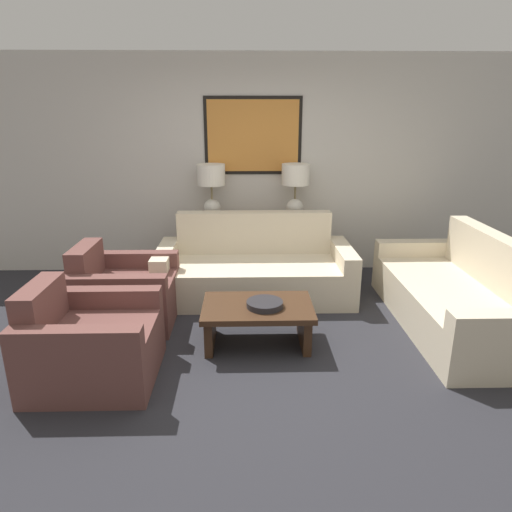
% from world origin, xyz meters
% --- Properties ---
extents(ground_plane, '(20.00, 20.00, 0.00)m').
position_xyz_m(ground_plane, '(0.00, 0.00, 0.00)').
color(ground_plane, '#28282D').
extents(back_wall, '(8.41, 0.12, 2.65)m').
position_xyz_m(back_wall, '(0.00, 2.34, 1.33)').
color(back_wall, beige).
rests_on(back_wall, ground_plane).
extents(console_table, '(1.49, 0.38, 0.74)m').
position_xyz_m(console_table, '(0.00, 2.07, 0.37)').
color(console_table, brown).
rests_on(console_table, ground_plane).
extents(table_lamp_left, '(0.33, 0.33, 0.65)m').
position_xyz_m(table_lamp_left, '(-0.50, 2.07, 1.16)').
color(table_lamp_left, silver).
rests_on(table_lamp_left, console_table).
extents(table_lamp_right, '(0.33, 0.33, 0.65)m').
position_xyz_m(table_lamp_right, '(0.50, 2.07, 1.16)').
color(table_lamp_right, silver).
rests_on(table_lamp_right, console_table).
extents(couch_by_back_wall, '(2.13, 0.94, 0.89)m').
position_xyz_m(couch_by_back_wall, '(0.00, 1.39, 0.28)').
color(couch_by_back_wall, beige).
rests_on(couch_by_back_wall, ground_plane).
extents(couch_by_side, '(0.94, 2.13, 0.89)m').
position_xyz_m(couch_by_side, '(1.93, 0.58, 0.28)').
color(couch_by_side, beige).
rests_on(couch_by_side, ground_plane).
extents(coffee_table, '(0.96, 0.64, 0.37)m').
position_xyz_m(coffee_table, '(-0.00, 0.25, 0.27)').
color(coffee_table, '#3D2616').
rests_on(coffee_table, ground_plane).
extents(decorative_bowl, '(0.32, 0.32, 0.05)m').
position_xyz_m(decorative_bowl, '(0.06, 0.21, 0.40)').
color(decorative_bowl, '#232328').
rests_on(decorative_bowl, coffee_table).
extents(armchair_near_back_wall, '(0.92, 0.87, 0.78)m').
position_xyz_m(armchair_near_back_wall, '(-1.29, 0.76, 0.28)').
color(armchair_near_back_wall, brown).
rests_on(armchair_near_back_wall, ground_plane).
extents(armchair_near_camera, '(0.92, 0.87, 0.78)m').
position_xyz_m(armchair_near_camera, '(-1.29, -0.26, 0.28)').
color(armchair_near_camera, brown).
rests_on(armchair_near_camera, ground_plane).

